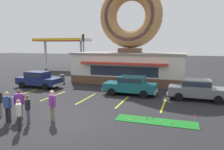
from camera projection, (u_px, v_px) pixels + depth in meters
ground_plane at (63, 121)px, 12.31m from camera, size 160.00×160.00×0.00m
donut_shop_building at (130, 49)px, 24.76m from camera, size 12.30×6.75×10.96m
putting_mat at (156, 121)px, 12.17m from camera, size 4.51×1.14×0.03m
mini_donut_near_left at (153, 118)px, 12.66m from camera, size 0.13×0.13×0.04m
mini_donut_near_right at (135, 117)px, 12.72m from camera, size 0.13×0.13×0.04m
mini_donut_mid_left at (130, 119)px, 12.38m from camera, size 0.13×0.13×0.04m
mini_donut_mid_centre at (161, 121)px, 12.05m from camera, size 0.13×0.13×0.04m
mini_donut_mid_right at (147, 118)px, 12.59m from camera, size 0.13×0.13×0.04m
mini_donut_far_left at (173, 123)px, 11.74m from camera, size 0.13×0.13×0.04m
mini_donut_far_centre at (141, 118)px, 12.57m from camera, size 0.13×0.13×0.04m
golf_ball at (149, 119)px, 12.50m from camera, size 0.04×0.04×0.04m
putting_flag_pin at (195, 117)px, 11.55m from camera, size 0.13×0.01×0.55m
car_navy at (38, 79)px, 21.80m from camera, size 4.59×2.03×1.60m
car_grey at (197, 89)px, 16.84m from camera, size 4.59×2.05×1.60m
car_teal at (131, 85)px, 18.58m from camera, size 4.59×2.04×1.60m
pedestrian_hooded_kid at (8, 105)px, 11.94m from camera, size 0.60×0.26×1.73m
pedestrian_leather_jacket_man at (19, 113)px, 10.88m from camera, size 0.44×0.46×1.57m
pedestrian_clipboard_woman at (19, 102)px, 12.53m from camera, size 0.54×0.39×1.73m
pedestrian_beanie_man at (52, 104)px, 12.11m from camera, size 0.52×0.41×1.76m
pedestrian_crossing_woman at (28, 108)px, 11.88m from camera, size 0.41×0.51×1.56m
trash_bin at (62, 79)px, 24.25m from camera, size 0.57×0.57×0.97m
traffic_light_pole at (83, 48)px, 31.69m from camera, size 0.28×0.47×5.80m
gas_station_canopy at (62, 41)px, 37.26m from camera, size 9.00×4.46×5.30m
parking_stripe_far_left at (24, 93)px, 19.21m from camera, size 0.12×3.60×0.01m
parking_stripe_left at (54, 96)px, 18.25m from camera, size 0.12×3.60×0.01m
parking_stripe_mid_left at (86, 99)px, 17.30m from camera, size 0.12×3.60×0.01m
parking_stripe_centre at (122, 102)px, 16.35m from camera, size 0.12×3.60×0.01m
parking_stripe_mid_right at (163, 105)px, 15.40m from camera, size 0.12×3.60×0.01m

